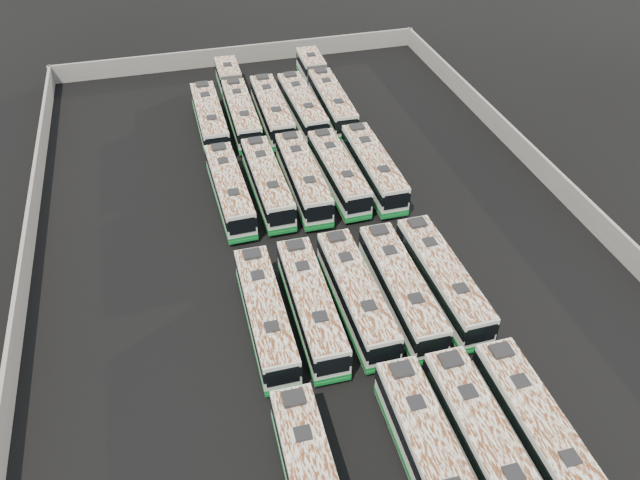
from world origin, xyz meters
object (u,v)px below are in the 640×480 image
Objects in this scene: bus_midfront_far_left at (265,314)px; bus_back_left at (237,101)px; bus_midback_far_right at (373,167)px; bus_midfront_right at (401,288)px; bus_midback_left at (267,182)px; bus_back_far_left at (210,118)px; bus_back_center at (272,111)px; bus_midback_far_left at (230,190)px; bus_midback_center at (303,178)px; bus_midback_right at (338,172)px; bus_midfront_far_right at (442,279)px; bus_back_far_right at (325,90)px; bus_front_right at (485,445)px; bus_front_center at (431,457)px; bus_back_right at (302,107)px; bus_front_far_right at (538,432)px; bus_midfront_left at (311,305)px; bus_midfront_center at (356,295)px.

bus_back_left reaches higher than bus_midfront_far_left.
bus_midback_far_right reaches higher than bus_back_left.
bus_midfront_right is (9.71, -0.05, 0.05)m from bus_midfront_far_left.
bus_midback_left is at bearing -89.11° from bus_back_left.
bus_back_far_left is 6.44m from bus_back_center.
bus_midfront_far_left is 0.97× the size of bus_midback_far_right.
bus_midback_far_left is at bearing -176.73° from bus_midback_left.
bus_midback_far_left is at bearing 122.78° from bus_midfront_right.
bus_midback_center is (6.47, 15.41, 0.06)m from bus_midfront_far_left.
bus_back_center reaches higher than bus_midback_far_right.
bus_midback_far_left reaches higher than bus_midback_right.
bus_back_far_right is at bearing 88.97° from bus_midfront_far_right.
bus_midback_far_left is 0.97× the size of bus_back_center.
bus_midback_left is 0.64× the size of bus_back_left.
bus_front_right reaches higher than bus_midback_far_right.
bus_midback_center is at bearing 111.94° from bus_midfront_far_right.
bus_front_center reaches higher than bus_midfront_far_right.
bus_front_center is at bearing -95.35° from bus_back_right.
bus_midback_right is at bearing 100.86° from bus_midfront_far_right.
bus_midback_far_left is 3.36m from bus_midback_left.
bus_midback_right is (-3.23, 28.50, -0.03)m from bus_front_far_right.
bus_back_right is (9.64, 28.34, 0.05)m from bus_midfront_far_left.
bus_midfront_right is at bearing -71.01° from bus_back_far_left.
bus_midfront_left is 15.64m from bus_midback_far_left.
bus_front_right is at bearing -1.03° from bus_front_center.
bus_front_center is 41.36m from bus_back_right.
bus_front_far_right reaches higher than bus_midfront_center.
bus_midfront_far_left is 0.98× the size of bus_midfront_left.
bus_back_far_left is (-3.21, 28.37, 0.03)m from bus_midfront_left.
bus_midfront_far_left is 15.33m from bus_midback_far_left.
bus_back_right is (-0.08, 12.86, 0.05)m from bus_midback_right.
bus_midfront_far_left is 20.10m from bus_midback_far_right.
bus_back_left is at bearing 101.69° from bus_midback_center.
bus_back_left is 4.46m from bus_back_center.
bus_midfront_far_right is 31.16m from bus_back_far_left.
bus_back_center is at bearing 178.10° from bus_back_right.
bus_midback_far_right is at bearing -62.45° from bus_back_center.
bus_front_center is 1.02× the size of bus_midback_far_left.
bus_midback_left is 0.98× the size of bus_back_far_left.
bus_midback_right is at bearing 68.07° from bus_midfront_left.
bus_midfront_center is 0.99× the size of bus_midfront_far_right.
bus_back_far_right is at bearing 68.18° from bus_midfront_far_left.
bus_midback_left is (-6.35, 28.57, -0.05)m from bus_front_right.
bus_front_center is at bearing 179.04° from bus_front_far_right.
bus_midfront_far_right reaches higher than bus_front_far_right.
bus_midfront_right is 0.99× the size of bus_midback_center.
bus_midback_right is at bearing 58.41° from bus_midfront_far_left.
bus_midback_far_right is (3.33, 28.35, -0.02)m from bus_front_right.
bus_midback_center reaches higher than bus_midback_far_left.
bus_midfront_left reaches higher than bus_midfront_far_left.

